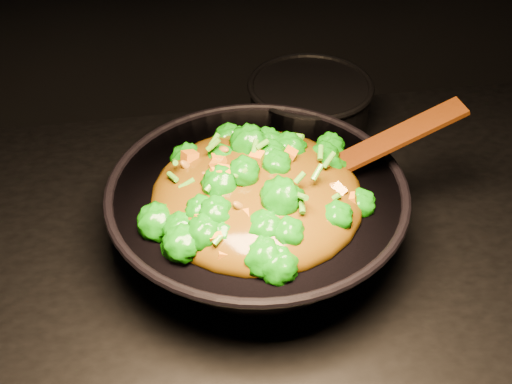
{
  "coord_description": "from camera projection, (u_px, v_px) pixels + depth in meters",
  "views": [
    {
      "loc": [
        -0.16,
        -0.64,
        1.62
      ],
      "look_at": [
        -0.04,
        0.06,
        1.0
      ],
      "focal_mm": 45.0,
      "sensor_mm": 36.0,
      "label": 1
    }
  ],
  "objects": [
    {
      "name": "wok",
      "position": [
        257.0,
        219.0,
        0.96
      ],
      "size": [
        0.47,
        0.47,
        0.12
      ],
      "primitive_type": null,
      "rotation": [
        0.0,
        0.0,
        0.11
      ],
      "color": "black",
      "rests_on": "stovetop"
    },
    {
      "name": "back_pot",
      "position": [
        309.0,
        112.0,
        1.18
      ],
      "size": [
        0.23,
        0.23,
        0.12
      ],
      "primitive_type": "cylinder",
      "rotation": [
        0.0,
        0.0,
        0.06
      ],
      "color": "black",
      "rests_on": "stovetop"
    },
    {
      "name": "stir_fry",
      "position": [
        257.0,
        171.0,
        0.87
      ],
      "size": [
        0.36,
        0.36,
        0.1
      ],
      "primitive_type": null,
      "rotation": [
        0.0,
        0.0,
        0.22
      ],
      "color": "#137C08",
      "rests_on": "wok"
    },
    {
      "name": "spatula",
      "position": [
        378.0,
        146.0,
        0.93
      ],
      "size": [
        0.25,
        0.06,
        0.11
      ],
      "primitive_type": "cube",
      "rotation": [
        0.0,
        -0.38,
        0.08
      ],
      "color": "#3E1107",
      "rests_on": "wok"
    }
  ]
}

